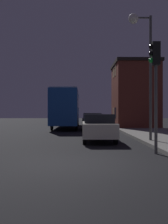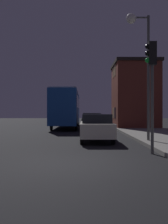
{
  "view_description": "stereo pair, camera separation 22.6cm",
  "coord_description": "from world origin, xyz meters",
  "views": [
    {
      "loc": [
        0.14,
        -7.85,
        1.62
      ],
      "look_at": [
        0.29,
        11.52,
        1.64
      ],
      "focal_mm": 40.0,
      "sensor_mm": 36.0,
      "label": 1
    },
    {
      "loc": [
        0.36,
        -7.85,
        1.62
      ],
      "look_at": [
        0.29,
        11.52,
        1.64
      ],
      "focal_mm": 40.0,
      "sensor_mm": 36.0,
      "label": 2
    }
  ],
  "objects": [
    {
      "name": "traffic_light",
      "position": [
        2.98,
        1.81,
        3.12
      ],
      "size": [
        0.43,
        0.24,
        4.36
      ],
      "color": "#4C4C4C",
      "rests_on": "ground"
    },
    {
      "name": "car_near_lane",
      "position": [
        1.04,
        6.03,
        0.8
      ],
      "size": [
        1.75,
        4.21,
        1.52
      ],
      "color": "beige",
      "rests_on": "ground"
    },
    {
      "name": "ground_plane",
      "position": [
        0.0,
        0.0,
        0.0
      ],
      "size": [
        120.0,
        120.0,
        0.0
      ],
      "primitive_type": "plane",
      "color": "black"
    },
    {
      "name": "car_mid_lane",
      "position": [
        1.04,
        14.76,
        0.81
      ],
      "size": [
        1.77,
        4.37,
        1.55
      ],
      "color": "black",
      "rests_on": "ground"
    },
    {
      "name": "brick_building",
      "position": [
        5.55,
        17.77,
        3.45
      ],
      "size": [
        4.37,
        5.52,
        6.55
      ],
      "color": "brown",
      "rests_on": "sidewalk"
    },
    {
      "name": "streetlamp",
      "position": [
        3.24,
        5.16,
        5.13
      ],
      "size": [
        1.24,
        0.53,
        6.63
      ],
      "color": "#4C4C4C",
      "rests_on": "sidewalk"
    },
    {
      "name": "bus",
      "position": [
        -1.46,
        18.48,
        2.24
      ],
      "size": [
        2.44,
        11.93,
        3.77
      ],
      "color": "#194793",
      "rests_on": "ground"
    }
  ]
}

